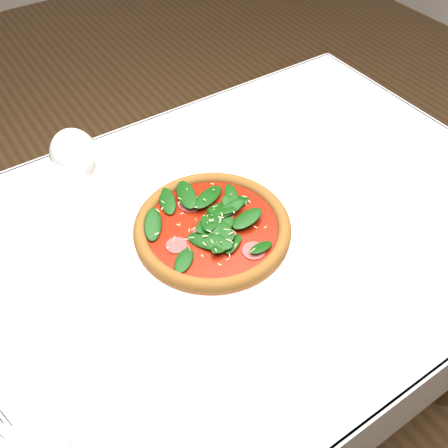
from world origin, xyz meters
TOP-DOWN VIEW (x-y plane):
  - ground at (0.00, 0.00)m, footprint 6.00×6.00m
  - dining_table at (0.00, 0.00)m, footprint 1.21×0.81m
  - plate at (-0.03, 0.01)m, footprint 0.33×0.33m
  - pizza at (-0.03, 0.01)m, footprint 0.37×0.37m
  - wine_glass at (-0.20, 0.18)m, footprint 0.08×0.08m
  - fork at (-0.45, -0.16)m, footprint 0.05×0.14m
  - saucer_far at (0.48, 0.15)m, footprint 0.16×0.16m

SIDE VIEW (x-z plane):
  - ground at x=0.00m, z-range 0.00..0.00m
  - dining_table at x=0.00m, z-range 0.27..1.02m
  - saucer_far at x=0.48m, z-range 0.75..0.76m
  - plate at x=-0.03m, z-range 0.75..0.76m
  - fork at x=-0.45m, z-range 0.76..0.76m
  - pizza at x=-0.03m, z-range 0.76..0.79m
  - wine_glass at x=-0.20m, z-range 0.79..0.99m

